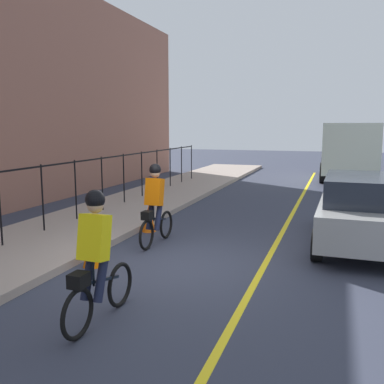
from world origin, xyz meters
The scene contains 10 objects.
ground_plane centered at (0.00, 0.00, 0.00)m, with size 80.00×80.00×0.00m, color #313545.
lane_line_centre centered at (0.00, -1.60, 0.00)m, with size 36.00×0.12×0.01m, color yellow.
sidewalk centered at (0.00, 3.40, 0.07)m, with size 40.00×3.20×0.15m, color gray.
iron_fence centered at (1.00, 3.80, 1.28)m, with size 21.85×0.04×1.60m.
cyclist_lead centered at (1.21, 0.96, 0.91)m, with size 1.71×0.37×1.83m.
cyclist_follow centered at (-2.61, 0.12, 0.91)m, with size 1.71×0.37×1.83m.
patrol_sedan centered at (2.60, -3.41, 0.82)m, with size 4.43×1.98×1.58m.
box_truck_background centered at (15.27, -3.28, 1.55)m, with size 6.76×2.66×2.78m.
traffic_cone_near centered at (2.27, 1.61, 0.34)m, with size 0.36×0.36×0.68m, color orange.
traffic_cone_far centered at (-0.57, 1.48, 0.33)m, with size 0.36×0.36×0.66m, color #E96101.
Camera 1 is at (-7.32, -2.84, 2.63)m, focal length 39.85 mm.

